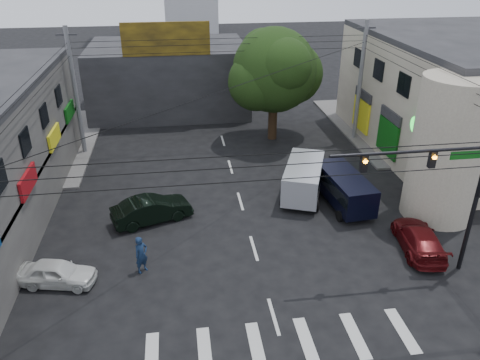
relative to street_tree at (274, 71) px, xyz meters
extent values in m
plane|color=black|center=(-4.00, -17.00, -5.47)|extent=(160.00, 160.00, 0.00)
cube|color=#514F4C|center=(14.00, 1.00, -5.40)|extent=(16.00, 16.00, 0.15)
cube|color=gray|center=(14.00, -4.00, -1.47)|extent=(14.00, 18.00, 8.00)
cylinder|color=gray|center=(7.00, -13.00, -1.47)|extent=(4.00, 4.00, 8.00)
cube|color=#232326|center=(-8.00, 9.00, -2.47)|extent=(14.00, 10.00, 6.00)
cube|color=olive|center=(-8.00, 4.10, 1.83)|extent=(7.00, 0.30, 2.60)
cylinder|color=black|center=(0.00, 0.00, -3.27)|extent=(0.70, 0.70, 4.40)
sphere|color=black|center=(0.00, 0.00, 0.03)|extent=(6.40, 6.40, 6.40)
cylinder|color=black|center=(5.50, -18.00, -1.87)|extent=(0.20, 0.20, 7.20)
cylinder|color=black|center=(2.00, -18.00, 0.83)|extent=(7.00, 0.14, 0.14)
cube|color=black|center=(3.00, -18.00, 0.43)|extent=(0.28, 0.22, 0.75)
cube|color=black|center=(0.00, -18.00, 0.43)|extent=(0.28, 0.22, 0.75)
sphere|color=orange|center=(3.00, -18.14, 0.58)|extent=(0.20, 0.20, 0.20)
sphere|color=orange|center=(0.00, -18.14, 0.58)|extent=(0.20, 0.20, 0.20)
cube|color=#0B5010|center=(4.50, -18.00, 0.53)|extent=(1.40, 0.06, 0.35)
cylinder|color=#59595B|center=(-14.50, -1.00, -0.87)|extent=(0.32, 0.32, 9.20)
cylinder|color=#59595B|center=(6.50, -1.00, -0.87)|extent=(0.32, 0.32, 9.20)
imported|color=black|center=(-9.21, -11.53, -4.75)|extent=(4.27, 5.37, 1.46)
imported|color=silver|center=(-13.33, -16.52, -4.88)|extent=(2.82, 4.06, 1.19)
imported|color=#4C0A0D|center=(4.24, -16.25, -4.82)|extent=(3.20, 5.03, 1.30)
imported|color=#122441|center=(-9.55, -16.11, -4.53)|extent=(1.13, 1.13, 1.88)
camera|label=1|loc=(-7.47, -34.60, 8.41)|focal=35.00mm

